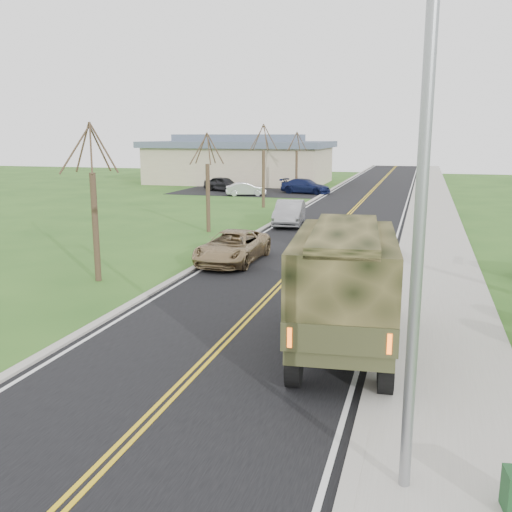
% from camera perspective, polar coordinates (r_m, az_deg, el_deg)
% --- Properties ---
extents(ground, '(160.00, 160.00, 0.00)m').
position_cam_1_polar(ground, '(11.75, -11.67, -16.69)').
color(ground, '#29511B').
rests_on(ground, ground).
extents(road, '(8.00, 120.00, 0.01)m').
position_cam_1_polar(road, '(49.60, 10.48, 5.35)').
color(road, black).
rests_on(road, ground).
extents(curb_right, '(0.30, 120.00, 0.12)m').
position_cam_1_polar(curb_right, '(49.35, 15.30, 5.16)').
color(curb_right, '#9E998E').
rests_on(curb_right, ground).
extents(sidewalk_right, '(3.20, 120.00, 0.10)m').
position_cam_1_polar(sidewalk_right, '(49.35, 17.33, 5.03)').
color(sidewalk_right, '#9E998E').
rests_on(sidewalk_right, ground).
extents(curb_left, '(0.30, 120.00, 0.10)m').
position_cam_1_polar(curb_left, '(50.18, 5.75, 5.62)').
color(curb_left, '#9E998E').
rests_on(curb_left, ground).
extents(street_light, '(1.65, 0.22, 8.00)m').
position_cam_1_polar(street_light, '(8.61, 15.43, 3.82)').
color(street_light, gray).
rests_on(street_light, ground).
extents(bare_tree_a, '(1.93, 2.26, 6.08)m').
position_cam_1_polar(bare_tree_a, '(22.70, -15.84, 4.05)').
color(bare_tree_a, '#38281C').
rests_on(bare_tree_a, ground).
extents(bare_tree_b, '(1.83, 2.14, 5.73)m').
position_cam_1_polar(bare_tree_b, '(33.42, -4.84, 6.63)').
color(bare_tree_b, '#38281C').
rests_on(bare_tree_b, ground).
extents(bare_tree_c, '(2.04, 2.39, 6.42)m').
position_cam_1_polar(bare_tree_c, '(44.77, 0.75, 8.41)').
color(bare_tree_c, '#38281C').
rests_on(bare_tree_c, ground).
extents(bare_tree_d, '(1.88, 2.20, 5.91)m').
position_cam_1_polar(bare_tree_d, '(56.41, 4.07, 8.90)').
color(bare_tree_d, '#38281C').
rests_on(bare_tree_d, ground).
extents(commercial_building, '(25.50, 21.50, 5.65)m').
position_cam_1_polar(commercial_building, '(68.37, -1.58, 9.58)').
color(commercial_building, tan).
rests_on(commercial_building, ground).
extents(military_truck, '(3.03, 6.99, 3.39)m').
position_cam_1_polar(military_truck, '(14.78, 8.86, -2.44)').
color(military_truck, black).
rests_on(military_truck, ground).
extents(suv_champagne, '(2.42, 5.09, 1.40)m').
position_cam_1_polar(suv_champagne, '(25.42, -2.36, 0.91)').
color(suv_champagne, '#8F7751').
rests_on(suv_champagne, ground).
extents(sedan_silver, '(2.16, 4.86, 1.55)m').
position_cam_1_polar(sedan_silver, '(36.06, 3.36, 4.32)').
color(sedan_silver, '#9E9EA2').
rests_on(sedan_silver, ground).
extents(lot_car_dark, '(4.63, 3.05, 1.47)m').
position_cam_1_polar(lot_car_dark, '(58.11, -3.24, 7.21)').
color(lot_car_dark, black).
rests_on(lot_car_dark, ground).
extents(lot_car_silver, '(3.95, 2.56, 1.23)m').
position_cam_1_polar(lot_car_silver, '(53.70, -1.03, 6.70)').
color(lot_car_silver, silver).
rests_on(lot_car_silver, ground).
extents(lot_car_navy, '(5.21, 2.92, 1.43)m').
position_cam_1_polar(lot_car_navy, '(55.87, 4.99, 6.97)').
color(lot_car_navy, '#10183E').
rests_on(lot_car_navy, ground).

